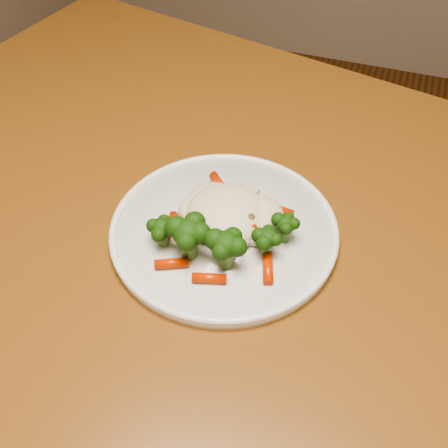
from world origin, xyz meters
name	(u,v)px	position (x,y,z in m)	size (l,w,h in m)	color
dining_table	(249,275)	(-0.12, -0.28, 0.66)	(1.43, 1.11, 0.75)	brown
plate	(224,232)	(-0.15, -0.30, 0.76)	(0.29, 0.29, 0.01)	white
meal	(224,222)	(-0.15, -0.31, 0.78)	(0.18, 0.18, 0.05)	beige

